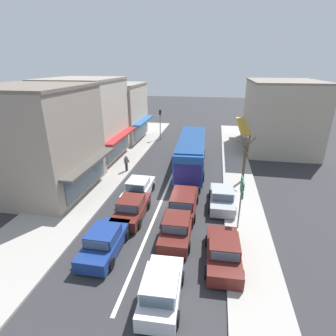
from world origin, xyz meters
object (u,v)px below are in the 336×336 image
(pedestrian_with_handbag_near, at_px, (126,162))
(sedan_behind_bus_mid, at_px, (132,208))
(parked_sedan_kerb_front, at_px, (223,252))
(wagon_behind_bus_near, at_px, (184,202))
(city_bus, at_px, (191,151))
(traffic_light_downstreet, at_px, (160,120))
(sedan_adjacent_lane_trail, at_px, (105,242))
(sedan_adjacent_lane_lead, at_px, (177,228))
(street_tree_right, at_px, (244,161))
(sedan_queue_far_back, at_px, (139,188))
(hatchback_queue_gap_filler, at_px, (161,289))
(parked_sedan_kerb_second, at_px, (222,198))
(directional_road_sign, at_px, (242,192))

(pedestrian_with_handbag_near, bearing_deg, sedan_behind_bus_mid, -68.85)
(parked_sedan_kerb_front, bearing_deg, wagon_behind_bus_near, 119.71)
(city_bus, bearing_deg, wagon_behind_bus_near, -87.80)
(wagon_behind_bus_near, relative_size, traffic_light_downstreet, 1.07)
(sedan_adjacent_lane_trail, relative_size, sedan_adjacent_lane_lead, 1.00)
(wagon_behind_bus_near, distance_m, street_tree_right, 7.66)
(sedan_behind_bus_mid, distance_m, traffic_light_downstreet, 20.10)
(sedan_queue_far_back, relative_size, traffic_light_downstreet, 1.01)
(wagon_behind_bus_near, height_order, sedan_behind_bus_mid, wagon_behind_bus_near)
(sedan_adjacent_lane_trail, height_order, parked_sedan_kerb_front, same)
(wagon_behind_bus_near, bearing_deg, sedan_queue_far_back, 155.62)
(hatchback_queue_gap_filler, bearing_deg, sedan_adjacent_lane_trail, 144.46)
(sedan_adjacent_lane_lead, height_order, sedan_behind_bus_mid, same)
(city_bus, xyz_separation_m, street_tree_right, (4.93, -2.49, 0.15))
(sedan_adjacent_lane_lead, bearing_deg, sedan_behind_bus_mid, 153.10)
(sedan_adjacent_lane_lead, height_order, street_tree_right, street_tree_right)
(sedan_adjacent_lane_trail, bearing_deg, sedan_adjacent_lane_lead, 28.26)
(street_tree_right, bearing_deg, sedan_adjacent_lane_trail, -127.28)
(parked_sedan_kerb_front, relative_size, street_tree_right, 1.00)
(parked_sedan_kerb_second, distance_m, traffic_light_downstreet, 19.20)
(city_bus, distance_m, traffic_light_downstreet, 11.38)
(hatchback_queue_gap_filler, distance_m, street_tree_right, 14.64)
(directional_road_sign, bearing_deg, sedan_behind_bus_mid, 178.49)
(sedan_adjacent_lane_lead, bearing_deg, sedan_adjacent_lane_trail, -151.74)
(sedan_adjacent_lane_lead, relative_size, directional_road_sign, 1.17)
(city_bus, bearing_deg, traffic_light_downstreet, 117.63)
(city_bus, height_order, hatchback_queue_gap_filler, city_bus)
(sedan_adjacent_lane_lead, bearing_deg, hatchback_queue_gap_filler, -89.61)
(sedan_adjacent_lane_lead, distance_m, sedan_behind_bus_mid, 3.81)
(city_bus, bearing_deg, sedan_behind_bus_mid, -107.62)
(wagon_behind_bus_near, distance_m, parked_sedan_kerb_front, 5.51)
(street_tree_right, bearing_deg, directional_road_sign, -96.71)
(city_bus, relative_size, street_tree_right, 2.57)
(city_bus, xyz_separation_m, sedan_behind_bus_mid, (-3.12, -9.82, -1.22))
(sedan_adjacent_lane_trail, height_order, wagon_behind_bus_near, wagon_behind_bus_near)
(parked_sedan_kerb_front, relative_size, pedestrian_with_handbag_near, 2.61)
(sedan_adjacent_lane_lead, xyz_separation_m, traffic_light_downstreet, (-5.54, 21.58, 2.19))
(city_bus, bearing_deg, pedestrian_with_handbag_near, -160.62)
(sedan_adjacent_lane_trail, height_order, parked_sedan_kerb_second, same)
(directional_road_sign, height_order, pedestrian_with_handbag_near, directional_road_sign)
(sedan_queue_far_back, height_order, wagon_behind_bus_near, wagon_behind_bus_near)
(pedestrian_with_handbag_near, bearing_deg, street_tree_right, -1.79)
(wagon_behind_bus_near, xyz_separation_m, directional_road_sign, (3.72, -1.53, 1.96))
(directional_road_sign, bearing_deg, pedestrian_with_handbag_near, 142.19)
(city_bus, relative_size, sedan_adjacent_lane_lead, 2.59)
(hatchback_queue_gap_filler, xyz_separation_m, parked_sedan_kerb_second, (2.73, 9.18, -0.05))
(directional_road_sign, xyz_separation_m, pedestrian_with_handbag_near, (-10.13, 7.86, -1.64))
(hatchback_queue_gap_filler, height_order, traffic_light_downstreet, traffic_light_downstreet)
(traffic_light_downstreet, height_order, street_tree_right, street_tree_right)
(traffic_light_downstreet, bearing_deg, pedestrian_with_handbag_near, -93.90)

